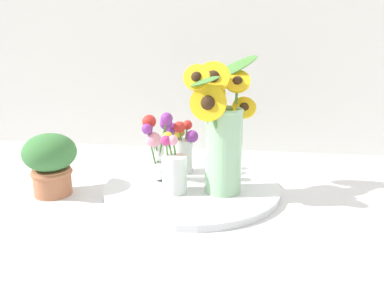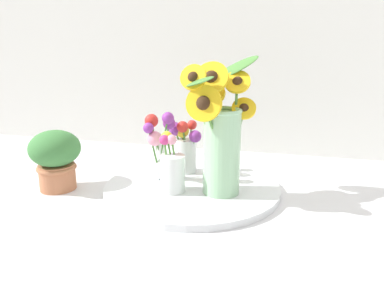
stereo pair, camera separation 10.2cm
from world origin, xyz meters
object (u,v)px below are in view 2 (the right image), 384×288
at_px(vase_small_center, 172,169).
at_px(vase_bulb_right, 160,147).
at_px(serving_tray, 192,188).
at_px(potted_plant, 56,157).
at_px(vase_small_back, 185,146).
at_px(mason_jar_sunflowers, 220,136).

distance_m(vase_small_center, vase_bulb_right, 0.11).
relative_size(serving_tray, potted_plant, 2.86).
relative_size(vase_small_center, potted_plant, 0.93).
height_order(vase_small_center, potted_plant, vase_small_center).
relative_size(serving_tray, vase_bulb_right, 2.44).
relative_size(serving_tray, vase_small_back, 3.00).
distance_m(vase_small_center, vase_small_back, 0.16).
bearing_deg(vase_small_back, potted_plant, -151.16).
bearing_deg(serving_tray, vase_small_center, -125.67).
bearing_deg(vase_bulb_right, mason_jar_sunflowers, -16.88).
xyz_separation_m(vase_bulb_right, vase_small_back, (0.05, 0.08, -0.01)).
distance_m(vase_bulb_right, potted_plant, 0.29).
distance_m(vase_small_back, potted_plant, 0.38).
height_order(mason_jar_sunflowers, potted_plant, mason_jar_sunflowers).
relative_size(vase_small_back, potted_plant, 0.96).
distance_m(serving_tray, vase_small_back, 0.15).
height_order(serving_tray, vase_small_back, vase_small_back).
bearing_deg(vase_small_back, serving_tray, -65.18).
bearing_deg(vase_bulb_right, vase_small_back, 55.86).
height_order(vase_small_back, potted_plant, vase_small_back).
distance_m(mason_jar_sunflowers, vase_small_back, 0.20).
bearing_deg(serving_tray, vase_bulb_right, 166.85).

